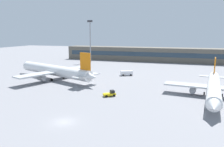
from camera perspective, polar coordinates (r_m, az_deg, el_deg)
The scene contains 7 objects.
ground_plane at distance 82.34m, azimuth 1.80°, elevation -2.16°, with size 400.00×400.00×0.00m, color gray.
terminal_building at distance 145.54m, azimuth 9.21°, elevation 5.05°, with size 110.22×12.13×9.00m.
airplane_near at distance 67.64m, azimuth 25.25°, elevation -3.37°, with size 28.11×40.09×9.91m.
airplane_mid at distance 89.36m, azimuth -15.16°, elevation 0.80°, with size 45.19×32.38×11.64m.
baggage_tug_yellow at distance 63.29m, azimuth -0.48°, elevation -5.32°, with size 3.75×3.41×1.75m.
service_van_white at distance 94.26m, azimuth 3.87°, elevation 0.14°, with size 5.54×4.13×2.08m.
floodlight_tower_west at distance 137.50m, azimuth -5.76°, elevation 9.23°, with size 3.20×0.80×26.08m.
Camera 1 is at (22.64, -37.07, 18.10)m, focal length 34.70 mm.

